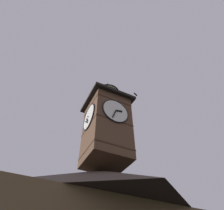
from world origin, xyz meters
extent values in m
pyramid|color=black|center=(-0.25, -0.54, 6.27)|extent=(14.42, 9.34, 3.16)
cube|color=brown|center=(-0.27, 0.44, 10.72)|extent=(3.08, 3.08, 5.73)
cube|color=#3C291C|center=(-0.27, 0.44, 8.54)|extent=(3.12, 3.12, 0.10)
cube|color=#3C291C|center=(-0.27, 0.44, 10.69)|extent=(3.12, 3.12, 0.10)
cube|color=#3C291C|center=(-0.27, 0.44, 12.84)|extent=(3.12, 3.12, 0.10)
cylinder|color=white|center=(-0.27, 2.01, 11.60)|extent=(2.17, 0.10, 2.17)
torus|color=black|center=(-0.27, 2.03, 11.60)|extent=(2.27, 0.10, 2.27)
cube|color=black|center=(-0.53, 2.11, 11.65)|extent=(0.56, 0.04, 0.22)
cube|color=black|center=(-0.11, 2.11, 11.18)|extent=(0.38, 0.04, 0.86)
sphere|color=black|center=(-0.27, 2.12, 11.60)|extent=(0.10, 0.10, 0.10)
cylinder|color=white|center=(1.30, 0.44, 11.60)|extent=(0.10, 2.17, 2.17)
torus|color=black|center=(1.33, 0.44, 11.60)|extent=(0.10, 2.27, 2.27)
cube|color=black|center=(1.40, 0.28, 11.38)|extent=(0.04, 0.41, 0.51)
cube|color=black|center=(1.40, 0.11, 11.30)|extent=(0.04, 0.71, 0.66)
sphere|color=black|center=(1.41, 0.44, 11.60)|extent=(0.10, 0.10, 0.10)
cube|color=black|center=(-0.27, 0.44, 13.71)|extent=(3.78, 3.78, 0.25)
cylinder|color=#D1BC84|center=(-0.27, 0.44, 14.52)|extent=(2.01, 2.01, 1.36)
cylinder|color=#2D2319|center=(-0.27, 0.44, 14.07)|extent=(2.07, 2.07, 0.10)
cylinder|color=#2D2319|center=(-0.27, 0.44, 14.52)|extent=(2.07, 2.07, 0.10)
cylinder|color=#2D2319|center=(-0.27, 0.44, 14.98)|extent=(2.07, 2.07, 0.10)
cone|color=#384251|center=(-0.27, 0.44, 15.85)|extent=(2.31, 2.31, 1.30)
sphere|color=#424C5B|center=(-0.27, 0.44, 16.60)|extent=(0.16, 0.16, 0.16)
cone|color=#1B3D20|center=(-1.57, -3.99, 7.90)|extent=(3.93, 3.93, 3.53)
cone|color=#183A1C|center=(-1.57, -3.99, 9.98)|extent=(3.20, 3.20, 3.67)
cone|color=#19321C|center=(-1.57, -3.99, 11.52)|extent=(2.46, 2.46, 2.74)
cone|color=#1A311D|center=(-1.57, -3.99, 13.74)|extent=(1.73, 1.73, 3.15)
sphere|color=silver|center=(-16.23, -26.76, 16.66)|extent=(1.81, 1.81, 1.81)
ellipsoid|color=black|center=(-4.41, -0.72, 18.26)|extent=(0.20, 0.25, 0.13)
cube|color=black|center=(-4.54, -0.77, 18.26)|extent=(0.33, 0.26, 0.06)
cube|color=black|center=(-4.28, -0.66, 18.26)|extent=(0.33, 0.26, 0.06)
camera|label=1|loc=(4.91, 11.74, 1.41)|focal=31.08mm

